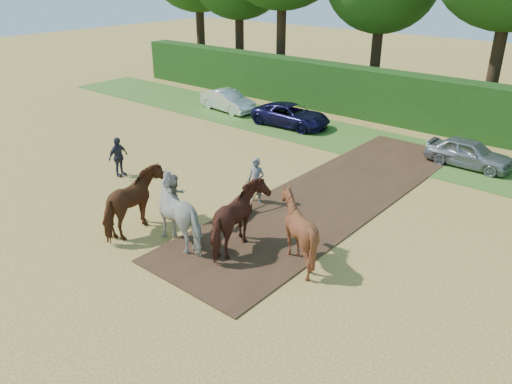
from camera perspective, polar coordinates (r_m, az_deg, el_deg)
The scene contains 8 objects.
ground at distance 16.94m, azimuth -8.42°, elevation -6.70°, with size 120.00×120.00×0.00m, color gold.
earth_strip at distance 20.88m, azimuth 8.77°, elevation -0.38°, with size 4.50×17.00×0.05m, color #472D1C.
grass_verge at distance 27.31m, azimuth 13.91°, elevation 5.18°, with size 50.00×5.00×0.03m, color #38601E.
hedgerow at distance 30.88m, azimuth 18.06°, elevation 9.77°, with size 46.00×1.60×3.00m, color #14380F.
spectator_near at distance 18.84m, azimuth -9.16°, elevation -0.46°, with size 0.83×0.65×1.71m, color tan.
spectator_far at distance 23.16m, azimuth -15.46°, elevation 3.89°, with size 1.06×0.44×1.82m, color #282935.
plough_team at distance 16.67m, azimuth -4.88°, elevation -2.62°, with size 7.62×6.34×2.28m.
parked_cars at distance 25.91m, azimuth 20.08°, elevation 4.88°, with size 30.50×2.68×1.36m.
Camera 1 is at (11.11, -9.40, 8.67)m, focal length 35.00 mm.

